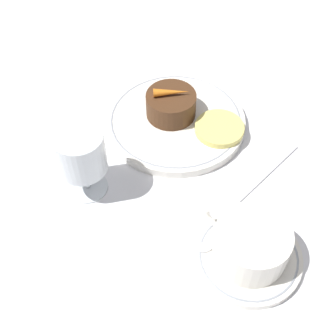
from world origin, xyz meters
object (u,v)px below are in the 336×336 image
at_px(dinner_plate, 176,121).
at_px(dessert_cake, 171,105).
at_px(fork, 248,190).
at_px(wine_glass, 81,155).
at_px(coffee_cup, 251,244).

height_order(dinner_plate, dessert_cake, dessert_cake).
bearing_deg(fork, dinner_plate, -11.35).
distance_m(fork, dessert_cake, 0.19).
relative_size(wine_glass, fork, 0.56).
bearing_deg(wine_glass, dinner_plate, -93.82).
distance_m(coffee_cup, fork, 0.11).
bearing_deg(coffee_cup, dessert_cake, -27.48).
xyz_separation_m(coffee_cup, fork, (0.06, -0.09, -0.03)).
relative_size(dinner_plate, coffee_cup, 1.83).
height_order(wine_glass, dessert_cake, wine_glass).
bearing_deg(fork, dessert_cake, -11.47).
height_order(wine_glass, fork, wine_glass).
bearing_deg(dessert_cake, wine_glass, 90.24).
bearing_deg(dinner_plate, coffee_cup, 151.79).
distance_m(wine_glass, dessert_cake, 0.19).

